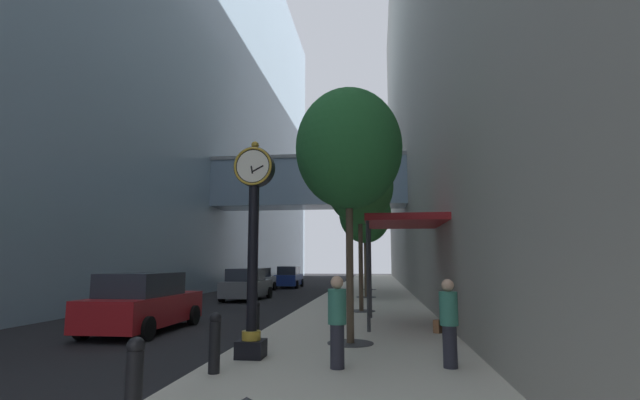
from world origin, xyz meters
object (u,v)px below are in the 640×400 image
(street_tree_mid_far, at_px, (365,213))
(car_white_mid, at_px, (256,280))
(street_tree_far, at_px, (368,219))
(car_blue_trailing, at_px, (289,277))
(bollard_nearest, at_px, (134,380))
(street_tree_mid_near, at_px, (360,187))
(pedestrian_walking, at_px, (449,321))
(street_clock, at_px, (253,236))
(street_tree_near, at_px, (349,149))
(car_grey_far, at_px, (247,285))
(bollard_third, at_px, (255,322))
(car_red_near, at_px, (144,303))
(pedestrian_by_clock, at_px, (337,319))
(bollard_second, at_px, (215,341))

(street_tree_mid_far, xyz_separation_m, car_white_mid, (-7.90, 6.11, -3.99))
(street_tree_far, distance_m, car_blue_trailing, 8.97)
(bollard_nearest, height_order, street_tree_far, street_tree_far)
(street_tree_mid_far, relative_size, car_blue_trailing, 1.42)
(car_white_mid, xyz_separation_m, car_blue_trailing, (1.31, 5.44, 0.03))
(street_tree_mid_near, height_order, pedestrian_walking, street_tree_mid_near)
(street_clock, bearing_deg, street_tree_near, 44.82)
(street_tree_mid_far, relative_size, car_grey_far, 1.43)
(pedestrian_walking, bearing_deg, bollard_third, 157.24)
(street_clock, relative_size, car_red_near, 0.99)
(pedestrian_by_clock, bearing_deg, car_blue_trailing, 102.77)
(street_tree_mid_near, height_order, car_red_near, street_tree_mid_near)
(street_tree_mid_near, height_order, car_blue_trailing, street_tree_mid_near)
(car_blue_trailing, bearing_deg, street_tree_mid_far, -60.28)
(street_tree_far, xyz_separation_m, pedestrian_by_clock, (-0.08, -24.45, -4.14))
(car_white_mid, distance_m, car_blue_trailing, 5.60)
(street_tree_near, relative_size, car_white_mid, 1.43)
(bollard_third, relative_size, car_white_mid, 0.24)
(car_white_mid, bearing_deg, car_grey_far, -78.93)
(street_clock, bearing_deg, pedestrian_walking, -5.94)
(bollard_second, height_order, street_tree_far, street_tree_far)
(street_tree_mid_far, height_order, pedestrian_by_clock, street_tree_mid_far)
(bollard_third, distance_m, street_tree_mid_far, 15.82)
(car_grey_far, bearing_deg, street_tree_near, -64.34)
(bollard_second, height_order, pedestrian_walking, pedestrian_walking)
(car_white_mid, bearing_deg, street_tree_mid_near, -59.45)
(bollard_second, distance_m, street_tree_mid_far, 18.40)
(street_tree_near, relative_size, car_blue_trailing, 1.41)
(street_tree_near, bearing_deg, car_blue_trailing, 104.17)
(street_tree_near, relative_size, pedestrian_by_clock, 3.78)
(car_red_near, bearing_deg, bollard_third, -31.56)
(street_tree_mid_far, bearing_deg, bollard_second, -96.99)
(car_red_near, relative_size, car_grey_far, 1.02)
(street_clock, relative_size, bollard_third, 4.33)
(street_tree_near, xyz_separation_m, pedestrian_by_clock, (-0.08, -2.61, -3.86))
(bollard_second, height_order, car_blue_trailing, car_blue_trailing)
(bollard_third, height_order, pedestrian_by_clock, pedestrian_by_clock)
(car_red_near, xyz_separation_m, car_white_mid, (-1.58, 18.68, -0.03))
(bollard_nearest, xyz_separation_m, pedestrian_walking, (4.14, 3.62, 0.30))
(pedestrian_walking, xyz_separation_m, car_grey_far, (-8.47, 15.85, -0.15))
(street_clock, distance_m, car_white_mid, 23.42)
(pedestrian_walking, xyz_separation_m, car_red_near, (-8.28, 4.28, -0.14))
(street_clock, relative_size, street_tree_mid_far, 0.71)
(pedestrian_by_clock, bearing_deg, bollard_third, 135.67)
(car_white_mid, bearing_deg, pedestrian_by_clock, -71.43)
(street_tree_far, distance_m, pedestrian_walking, 24.58)
(street_tree_near, xyz_separation_m, street_tree_mid_near, (0.00, 7.28, 0.26))
(bollard_third, distance_m, pedestrian_by_clock, 2.96)
(pedestrian_by_clock, relative_size, car_blue_trailing, 0.37)
(bollard_second, distance_m, street_tree_far, 25.57)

